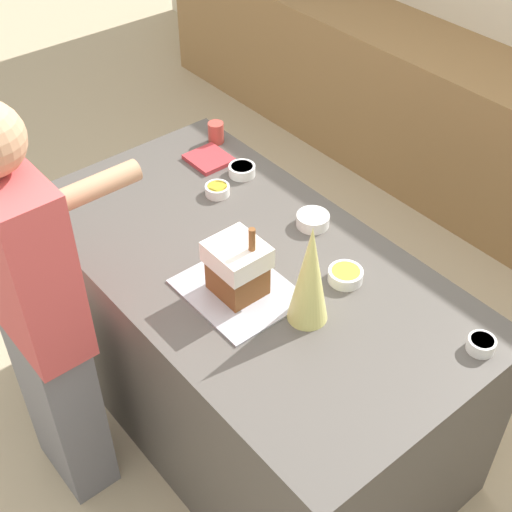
% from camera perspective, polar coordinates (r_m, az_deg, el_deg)
% --- Properties ---
extents(ground_plane, '(12.00, 12.00, 0.00)m').
position_cam_1_polar(ground_plane, '(3.33, -0.60, -12.18)').
color(ground_plane, '#C6B28E').
extents(kitchen_island, '(1.86, 1.00, 0.91)m').
position_cam_1_polar(kitchen_island, '(2.98, -0.66, -6.95)').
color(kitchen_island, '#514C47').
rests_on(kitchen_island, ground_plane).
extents(baking_tray, '(0.41, 0.34, 0.01)m').
position_cam_1_polar(baking_tray, '(2.53, -1.46, -2.79)').
color(baking_tray, '#B2B2BC').
rests_on(baking_tray, kitchen_island).
extents(gingerbread_house, '(0.19, 0.18, 0.29)m').
position_cam_1_polar(gingerbread_house, '(2.45, -1.50, -0.89)').
color(gingerbread_house, brown).
rests_on(gingerbread_house, baking_tray).
extents(decorative_tree, '(0.14, 0.14, 0.39)m').
position_cam_1_polar(decorative_tree, '(2.31, 4.33, -1.49)').
color(decorative_tree, '#DBD675').
rests_on(decorative_tree, kitchen_island).
extents(candy_bowl_far_left, '(0.09, 0.09, 0.05)m').
position_cam_1_polar(candy_bowl_far_left, '(2.44, 17.58, -6.73)').
color(candy_bowl_far_left, white).
rests_on(candy_bowl_far_left, kitchen_island).
extents(candy_bowl_beside_tree, '(0.10, 0.10, 0.04)m').
position_cam_1_polar(candy_bowl_beside_tree, '(2.97, -3.11, 5.33)').
color(candy_bowl_beside_tree, white).
rests_on(candy_bowl_beside_tree, kitchen_island).
extents(candy_bowl_behind_tray, '(0.13, 0.13, 0.05)m').
position_cam_1_polar(candy_bowl_behind_tray, '(2.58, 7.17, -1.51)').
color(candy_bowl_behind_tray, white).
rests_on(candy_bowl_behind_tray, kitchen_island).
extents(candy_bowl_near_tray_left, '(0.12, 0.12, 0.05)m').
position_cam_1_polar(candy_bowl_near_tray_left, '(3.08, -1.13, 6.91)').
color(candy_bowl_near_tray_left, white).
rests_on(candy_bowl_near_tray_left, kitchen_island).
extents(candy_bowl_front_corner, '(0.13, 0.13, 0.05)m').
position_cam_1_polar(candy_bowl_front_corner, '(2.80, 4.63, 2.88)').
color(candy_bowl_front_corner, white).
rests_on(candy_bowl_front_corner, kitchen_island).
extents(cookbook, '(0.18, 0.17, 0.02)m').
position_cam_1_polar(cookbook, '(3.18, -3.79, 7.76)').
color(cookbook, '#B23338').
rests_on(cookbook, kitchen_island).
extents(mug, '(0.07, 0.07, 0.10)m').
position_cam_1_polar(mug, '(3.29, -3.22, 9.83)').
color(mug, '#B24238').
rests_on(mug, kitchen_island).
extents(person, '(0.45, 0.57, 1.73)m').
position_cam_1_polar(person, '(2.58, -16.94, -4.77)').
color(person, slate).
rests_on(person, ground_plane).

